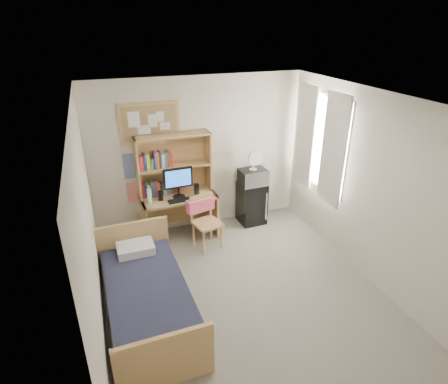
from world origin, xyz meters
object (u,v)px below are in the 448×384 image
object	(u,v)px
speaker_left	(160,196)
microwave	(253,177)
bed	(148,303)
bulletin_board	(150,123)
monitor	(178,183)
speaker_right	(196,189)
desk	(179,216)
desk_fan	(253,161)
mini_fridge	(252,203)
desk_chair	(207,223)

from	to	relation	value
speaker_left	microwave	bearing A→B (deg)	1.61
bed	bulletin_board	bearing A→B (deg)	75.19
bulletin_board	monitor	distance (m)	1.03
bed	speaker_left	distance (m)	1.90
bulletin_board	speaker_right	xyz separation A→B (m)	(0.62, -0.36, -1.07)
bed	microwave	size ratio (longest dim) A/B	4.16
desk	monitor	world-z (taller)	monitor
desk	monitor	distance (m)	0.63
bulletin_board	bed	size ratio (longest dim) A/B	0.49
microwave	desk_fan	xyz separation A→B (m)	(0.00, 0.00, 0.30)
bulletin_board	monitor	xyz separation A→B (m)	(0.32, -0.37, -0.91)
mini_fridge	speaker_right	distance (m)	1.15
monitor	bulletin_board	bearing A→B (deg)	128.58
desk	desk_chair	xyz separation A→B (m)	(0.34, -0.48, 0.06)
speaker_left	speaker_right	distance (m)	0.60
speaker_left	speaker_right	size ratio (longest dim) A/B	0.85
desk_fan	mini_fridge	bearing A→B (deg)	90.00
desk	speaker_right	xyz separation A→B (m)	(0.30, -0.05, 0.47)
desk	desk_fan	xyz separation A→B (m)	(1.35, 0.04, 0.80)
microwave	desk_chair	bearing A→B (deg)	-154.44
desk_chair	microwave	world-z (taller)	microwave
desk_chair	bed	size ratio (longest dim) A/B	0.46
desk_chair	desk	bearing A→B (deg)	111.08
bulletin_board	microwave	distance (m)	1.98
desk	bed	size ratio (longest dim) A/B	0.64
desk_chair	monitor	distance (m)	0.79
desk	monitor	xyz separation A→B (m)	(0.00, -0.06, 0.63)
bulletin_board	speaker_right	distance (m)	1.29
mini_fridge	speaker_left	bearing A→B (deg)	-177.42
desk	monitor	size ratio (longest dim) A/B	2.42
bulletin_board	desk	xyz separation A→B (m)	(0.32, -0.31, -1.54)
bed	speaker_left	bearing A→B (deg)	71.78
monitor	speaker_right	size ratio (longest dim) A/B	2.75
bed	speaker_left	world-z (taller)	speaker_left
mini_fridge	microwave	size ratio (longest dim) A/B	1.64
desk	microwave	world-z (taller)	microwave
bulletin_board	desk_chair	xyz separation A→B (m)	(0.66, -0.79, -1.48)
mini_fridge	speaker_left	xyz separation A→B (m)	(-1.64, -0.14, 0.46)
bed	monitor	bearing A→B (deg)	63.35
bed	monitor	size ratio (longest dim) A/B	3.81
desk_chair	speaker_right	size ratio (longest dim) A/B	4.83
microwave	bulletin_board	bearing A→B (deg)	168.81
desk_chair	microwave	size ratio (longest dim) A/B	1.92
bed	speaker_right	distance (m)	2.17
desk	speaker_left	bearing A→B (deg)	-168.69
bulletin_board	microwave	size ratio (longest dim) A/B	2.05
desk_chair	speaker_right	bearing A→B (deg)	81.02
mini_fridge	bulletin_board	bearing A→B (deg)	169.47
desk_chair	speaker_left	distance (m)	0.86
bulletin_board	speaker_left	xyz separation A→B (m)	(0.02, -0.38, -1.08)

